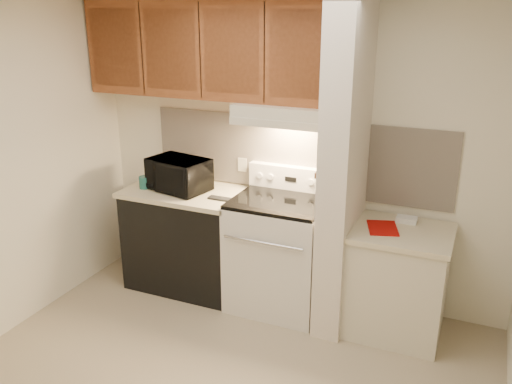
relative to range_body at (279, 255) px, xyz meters
The scene contains 46 objects.
wall_back 0.86m from the range_body, 90.00° to the left, with size 3.60×0.02×2.50m, color white.
backsplash 0.84m from the range_body, 90.00° to the left, with size 2.60×0.02×0.63m, color beige.
range_body is the anchor object (origin of this frame).
oven_window 0.32m from the range_body, 90.00° to the right, with size 0.50×0.01×0.30m, color black.
oven_handle 0.44m from the range_body, 90.00° to the right, with size 0.02×0.02×0.65m, color silver.
cooktop 0.48m from the range_body, ahead, with size 0.74×0.64×0.03m, color black.
range_backguard 0.66m from the range_body, 90.00° to the left, with size 0.76×0.08×0.20m, color silver.
range_display 0.64m from the range_body, 90.00° to the left, with size 0.10×0.01×0.04m, color black.
range_knob_left_outer 0.70m from the range_body, 139.40° to the left, with size 0.05×0.05×0.02m, color silver.
range_knob_left_inner 0.66m from the range_body, 126.87° to the left, with size 0.05×0.05×0.02m, color silver.
range_knob_right_inner 0.66m from the range_body, 53.13° to the left, with size 0.05×0.05×0.02m, color silver.
range_knob_right_outer 0.70m from the range_body, 40.60° to the left, with size 0.05×0.05×0.02m, color silver.
dishwasher_front 0.88m from the range_body, behind, with size 1.00×0.63×0.87m, color black.
left_countertop 0.98m from the range_body, behind, with size 1.04×0.67×0.04m, color beige.
spoon_rest 0.67m from the range_body, 169.68° to the right, with size 0.23×0.07×0.02m, color black.
teal_jar 1.33m from the range_body, behind, with size 0.10×0.10×0.11m, color #21645A.
outlet 0.86m from the range_body, 146.31° to the left, with size 0.08×0.01×0.12m, color beige.
microwave 1.10m from the range_body, behind, with size 0.50×0.34×0.28m, color black.
partition_pillar 0.94m from the range_body, ahead, with size 0.22×0.70×2.50m, color silver.
pillar_trim 0.93m from the range_body, ahead, with size 0.01×0.70×0.04m, color brown.
knife_strip 0.95m from the range_body, ahead, with size 0.02×0.42×0.04m, color black.
knife_blade_a 0.88m from the range_body, 30.55° to the right, with size 0.01×0.04×0.16m, color silver.
knife_handle_a 1.01m from the range_body, 31.33° to the right, with size 0.02×0.02×0.10m, color black.
knife_blade_b 0.85m from the range_body, 20.45° to the right, with size 0.01×0.04×0.18m, color silver.
knife_handle_b 0.99m from the range_body, 18.37° to the right, with size 0.02×0.02×0.10m, color black.
knife_blade_c 0.83m from the range_body, 10.35° to the right, with size 0.01×0.04×0.20m, color silver.
knife_handle_c 0.99m from the range_body, ahead, with size 0.02×0.02×0.10m, color black.
knife_blade_d 0.85m from the range_body, ahead, with size 0.01×0.04×0.16m, color silver.
knife_handle_d 0.98m from the range_body, ahead, with size 0.02×0.02×0.10m, color black.
knife_blade_e 0.84m from the range_body, 13.62° to the left, with size 0.01×0.04×0.18m, color silver.
knife_handle_e 0.99m from the range_body, 16.35° to the left, with size 0.02×0.02×0.10m, color black.
oven_mitt 0.86m from the range_body, 23.58° to the left, with size 0.03×0.09×0.22m, color gray.
right_cab_base 0.97m from the range_body, ahead, with size 0.70×0.60×0.81m, color beige.
right_countertop 1.04m from the range_body, ahead, with size 0.74×0.64×0.04m, color beige.
red_folder 0.92m from the range_body, ahead, with size 0.21×0.29×0.01m, color #A60A06.
white_box 1.07m from the range_body, 10.18° to the left, with size 0.15×0.10×0.04m, color white.
range_hood 1.17m from the range_body, 90.00° to the left, with size 0.78×0.44×0.15m, color beige.
hood_lip 1.12m from the range_body, 90.00° to the right, with size 0.78×0.04×0.06m, color beige.
upper_cabinets 1.77m from the range_body, 166.16° to the left, with size 2.18×0.33×0.77m, color brown.
cab_door_a 2.22m from the range_body, behind, with size 0.46×0.01×0.63m, color brown.
cab_gap_a 2.04m from the range_body, behind, with size 0.01×0.01×0.73m, color black.
cab_door_b 1.89m from the range_body, behind, with size 0.46×0.01×0.63m, color brown.
cab_gap_b 1.77m from the range_body, behind, with size 0.01×0.01×0.73m, color black.
cab_door_c 1.68m from the range_body, behind, with size 0.46×0.01×0.63m, color brown.
cab_gap_c 1.63m from the range_body, behind, with size 0.01×0.01×0.73m, color black.
cab_door_d 1.63m from the range_body, ahead, with size 0.46×0.01×0.63m, color brown.
Camera 1 is at (1.45, -2.66, 2.43)m, focal length 38.00 mm.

